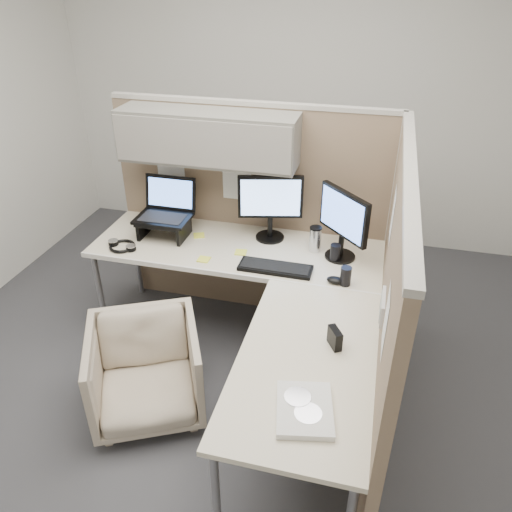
% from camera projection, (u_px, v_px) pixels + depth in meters
% --- Properties ---
extents(ground, '(4.50, 4.50, 0.00)m').
position_uv_depth(ground, '(232.00, 382.00, 3.32)').
color(ground, '#38383D').
rests_on(ground, ground).
extents(partition_back, '(2.00, 0.36, 1.63)m').
position_uv_depth(partition_back, '(233.00, 179.00, 3.50)').
color(partition_back, '#876F58').
rests_on(partition_back, ground).
extents(partition_right, '(0.07, 2.03, 1.63)m').
position_uv_depth(partition_right, '(387.00, 309.00, 2.66)').
color(partition_right, '#876F58').
rests_on(partition_right, ground).
extents(desk, '(2.00, 1.98, 0.73)m').
position_uv_depth(desk, '(255.00, 289.00, 3.05)').
color(desk, beige).
rests_on(desk, ground).
extents(office_chair, '(0.83, 0.82, 0.65)m').
position_uv_depth(office_chair, '(146.00, 367.00, 2.97)').
color(office_chair, beige).
rests_on(office_chair, ground).
extents(monitor_left, '(0.44, 0.20, 0.47)m').
position_uv_depth(monitor_left, '(270.00, 203.00, 3.39)').
color(monitor_left, black).
rests_on(monitor_left, desk).
extents(monitor_right, '(0.33, 0.34, 0.47)m').
position_uv_depth(monitor_right, '(343.00, 220.00, 3.16)').
color(monitor_right, black).
rests_on(monitor_right, desk).
extents(laptop_station, '(0.38, 0.32, 0.39)m').
position_uv_depth(laptop_station, '(165.00, 215.00, 3.50)').
color(laptop_station, black).
rests_on(laptop_station, desk).
extents(keyboard, '(0.47, 0.16, 0.02)m').
position_uv_depth(keyboard, '(275.00, 268.00, 3.16)').
color(keyboard, black).
rests_on(keyboard, desk).
extents(mouse, '(0.12, 0.08, 0.04)m').
position_uv_depth(mouse, '(335.00, 280.00, 3.02)').
color(mouse, black).
rests_on(mouse, desk).
extents(travel_mug, '(0.08, 0.08, 0.18)m').
position_uv_depth(travel_mug, '(315.00, 239.00, 3.33)').
color(travel_mug, silver).
rests_on(travel_mug, desk).
extents(soda_can_green, '(0.07, 0.07, 0.12)m').
position_uv_depth(soda_can_green, '(346.00, 276.00, 2.99)').
color(soda_can_green, black).
rests_on(soda_can_green, desk).
extents(soda_can_silver, '(0.07, 0.07, 0.12)m').
position_uv_depth(soda_can_silver, '(335.00, 253.00, 3.23)').
color(soda_can_silver, black).
rests_on(soda_can_silver, desk).
extents(sticky_note_a, '(0.08, 0.08, 0.01)m').
position_uv_depth(sticky_note_a, '(204.00, 259.00, 3.27)').
color(sticky_note_a, yellow).
rests_on(sticky_note_a, desk).
extents(sticky_note_d, '(0.08, 0.08, 0.01)m').
position_uv_depth(sticky_note_d, '(241.00, 252.00, 3.35)').
color(sticky_note_d, yellow).
rests_on(sticky_note_d, desk).
extents(sticky_note_c, '(0.10, 0.10, 0.01)m').
position_uv_depth(sticky_note_c, '(199.00, 235.00, 3.55)').
color(sticky_note_c, yellow).
rests_on(sticky_note_c, desk).
extents(headphones, '(0.22, 0.21, 0.03)m').
position_uv_depth(headphones, '(122.00, 246.00, 3.40)').
color(headphones, black).
rests_on(headphones, desk).
extents(paper_stack, '(0.30, 0.35, 0.03)m').
position_uv_depth(paper_stack, '(304.00, 409.00, 2.16)').
color(paper_stack, white).
rests_on(paper_stack, desk).
extents(desk_clock, '(0.09, 0.11, 0.10)m').
position_uv_depth(desk_clock, '(335.00, 338.00, 2.51)').
color(desk_clock, black).
rests_on(desk_clock, desk).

